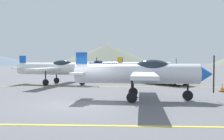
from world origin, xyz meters
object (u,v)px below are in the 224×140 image
at_px(car_sedan, 166,75).
at_px(airplane_mid, 56,68).
at_px(airplane_near, 142,73).
at_px(traffic_cone_side, 222,88).
at_px(airplane_back, 102,65).
at_px(airplane_far, 146,66).

bearing_deg(car_sedan, airplane_mid, -178.32).
relative_size(airplane_near, traffic_cone_side, 15.12).
height_order(airplane_near, airplane_back, same).
relative_size(airplane_mid, traffic_cone_side, 15.12).
distance_m(airplane_far, airplane_back, 12.00).
relative_size(airplane_near, airplane_mid, 1.00).
bearing_deg(airplane_mid, airplane_far, 47.15).
bearing_deg(airplane_mid, traffic_cone_side, -20.19).
distance_m(airplane_far, car_sedan, 9.62).
xyz_separation_m(airplane_mid, airplane_far, (9.13, 9.84, 0.00)).
height_order(airplane_mid, airplane_far, same).
xyz_separation_m(airplane_mid, airplane_back, (2.48, 19.83, 0.00)).
bearing_deg(airplane_far, airplane_near, -95.99).
xyz_separation_m(airplane_far, car_sedan, (0.99, -9.55, -0.66)).
bearing_deg(traffic_cone_side, airplane_mid, 159.81).
distance_m(airplane_far, traffic_cone_side, 15.26).
relative_size(airplane_mid, airplane_back, 1.01).
distance_m(airplane_near, traffic_cone_side, 7.15).
distance_m(airplane_back, car_sedan, 20.99).
bearing_deg(traffic_cone_side, car_sedan, 120.41).
bearing_deg(airplane_far, airplane_mid, -132.85).
distance_m(airplane_mid, car_sedan, 10.15).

